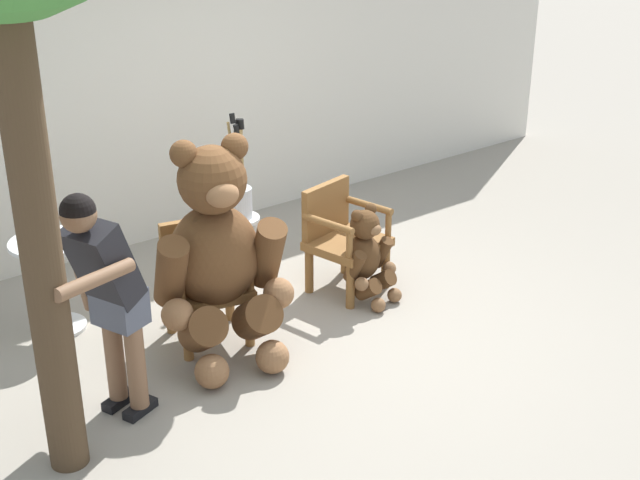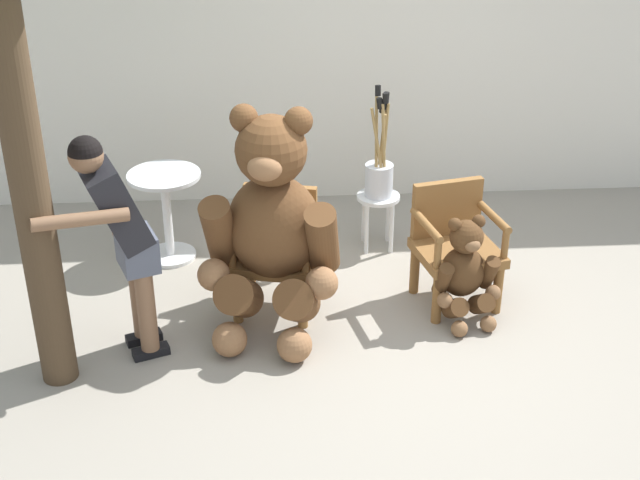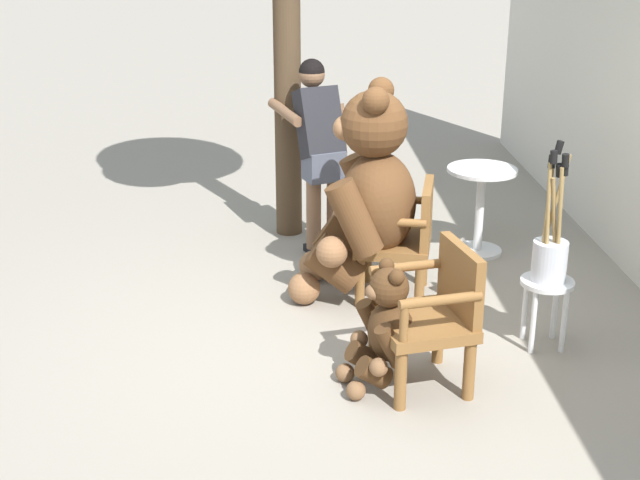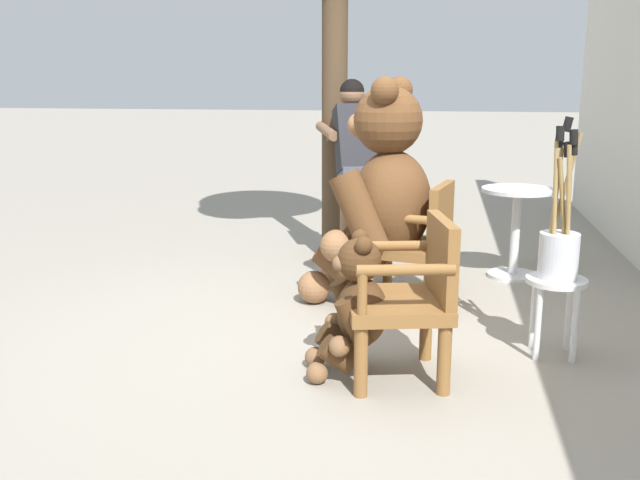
# 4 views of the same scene
# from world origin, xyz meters

# --- Properties ---
(ground_plane) EXTENTS (60.00, 60.00, 0.00)m
(ground_plane) POSITION_xyz_m (0.00, 0.00, 0.00)
(ground_plane) COLOR gray
(wooden_chair_left) EXTENTS (0.66, 0.63, 0.86)m
(wooden_chair_left) POSITION_xyz_m (-0.63, 0.51, 0.46)
(wooden_chair_left) COLOR brown
(wooden_chair_left) RESTS_ON ground
(wooden_chair_right) EXTENTS (0.66, 0.63, 0.86)m
(wooden_chair_right) POSITION_xyz_m (0.63, 0.51, 0.46)
(wooden_chair_right) COLOR brown
(wooden_chair_right) RESTS_ON ground
(teddy_bear_large) EXTENTS (0.98, 0.98, 1.57)m
(teddy_bear_large) POSITION_xyz_m (-0.66, 0.25, 0.77)
(teddy_bear_large) COLOR brown
(teddy_bear_large) RESTS_ON ground
(teddy_bear_small) EXTENTS (0.49, 0.49, 0.78)m
(teddy_bear_small) POSITION_xyz_m (0.65, 0.23, 0.38)
(teddy_bear_small) COLOR #4C3019
(teddy_bear_small) RESTS_ON ground
(person_visitor) EXTENTS (0.69, 0.65, 1.55)m
(person_visitor) POSITION_xyz_m (-1.60, -0.03, 0.92)
(person_visitor) COLOR black
(person_visitor) RESTS_ON ground
(white_stool) EXTENTS (0.34, 0.34, 0.46)m
(white_stool) POSITION_xyz_m (0.19, 1.33, 0.36)
(white_stool) COLOR silver
(white_stool) RESTS_ON ground
(brush_bucket) EXTENTS (0.22, 0.22, 0.90)m
(brush_bucket) POSITION_xyz_m (0.19, 1.33, 0.67)
(brush_bucket) COLOR silver
(brush_bucket) RESTS_ON white_stool
(round_side_table) EXTENTS (0.56, 0.56, 0.72)m
(round_side_table) POSITION_xyz_m (-1.47, 1.26, 0.45)
(round_side_table) COLOR silver
(round_side_table) RESTS_ON ground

